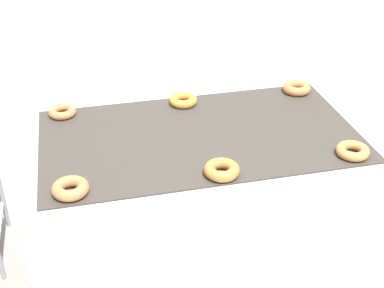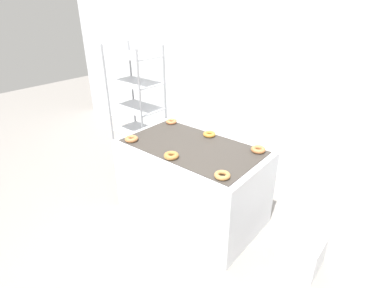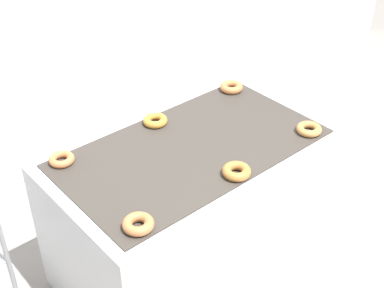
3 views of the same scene
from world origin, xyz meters
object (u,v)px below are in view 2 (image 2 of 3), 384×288
(fryer_machine, at_px, (192,181))
(donut_far_right, at_px, (258,150))
(donut_near_right, at_px, (222,175))
(glaze_bin, at_px, (301,251))
(donut_far_center, at_px, (209,134))
(donut_far_left, at_px, (171,122))
(donut_near_left, at_px, (131,139))
(baking_rack_cart, at_px, (137,108))
(donut_near_center, at_px, (171,156))

(fryer_machine, bearing_deg, donut_far_right, 27.84)
(fryer_machine, bearing_deg, donut_near_right, -28.03)
(glaze_bin, relative_size, donut_far_center, 2.58)
(donut_far_center, bearing_deg, donut_near_right, -46.55)
(fryer_machine, relative_size, donut_far_left, 11.58)
(donut_near_left, bearing_deg, glaze_bin, 11.46)
(donut_far_right, bearing_deg, fryer_machine, -152.16)
(baking_rack_cart, relative_size, donut_far_right, 11.91)
(donut_near_right, distance_m, donut_far_center, 0.86)
(baking_rack_cart, xyz_separation_m, donut_near_left, (0.76, -0.76, 0.02))
(donut_near_right, distance_m, donut_far_left, 1.34)
(fryer_machine, height_order, donut_far_right, donut_far_right)
(donut_far_left, bearing_deg, donut_near_center, -47.41)
(fryer_machine, height_order, donut_near_left, donut_near_left)
(donut_near_right, height_order, donut_far_left, donut_near_right)
(donut_far_left, height_order, donut_far_right, donut_far_right)
(glaze_bin, xyz_separation_m, donut_far_right, (-0.65, 0.26, 0.73))
(donut_near_left, relative_size, donut_near_center, 0.98)
(donut_near_center, distance_m, donut_far_right, 0.87)
(donut_near_center, distance_m, donut_far_center, 0.64)
(donut_near_left, bearing_deg, donut_near_center, -0.97)
(donut_far_right, bearing_deg, baking_rack_cart, 176.25)
(donut_near_center, height_order, donut_far_left, donut_near_center)
(donut_near_left, xyz_separation_m, donut_far_right, (1.17, 0.63, -0.00))
(fryer_machine, distance_m, donut_near_center, 0.56)
(glaze_bin, distance_m, donut_far_right, 1.01)
(glaze_bin, height_order, donut_near_right, donut_near_right)
(donut_far_center, bearing_deg, donut_far_left, 178.34)
(fryer_machine, distance_m, donut_far_center, 0.55)
(donut_near_right, bearing_deg, donut_near_left, -179.77)
(donut_near_center, bearing_deg, fryer_machine, 91.66)
(donut_far_left, relative_size, donut_far_center, 0.96)
(donut_far_center, bearing_deg, baking_rack_cart, 174.55)
(donut_near_center, height_order, donut_near_right, donut_near_center)
(donut_near_left, bearing_deg, fryer_machine, 28.58)
(fryer_machine, relative_size, donut_far_right, 10.61)
(baking_rack_cart, distance_m, donut_far_right, 1.94)
(donut_near_center, height_order, donut_far_right, same)
(donut_near_left, distance_m, donut_far_center, 0.85)
(donut_near_right, bearing_deg, donut_far_left, 151.44)
(glaze_bin, height_order, donut_far_center, donut_far_center)
(donut_near_left, xyz_separation_m, donut_far_left, (-0.01, 0.65, -0.00))
(donut_near_right, height_order, donut_far_right, donut_far_right)
(baking_rack_cart, relative_size, donut_near_center, 11.92)
(baking_rack_cart, distance_m, donut_near_left, 1.08)
(glaze_bin, xyz_separation_m, donut_far_left, (-1.84, 0.28, 0.73))
(baking_rack_cart, xyz_separation_m, donut_near_center, (1.35, -0.77, 0.02))
(fryer_machine, relative_size, donut_far_center, 11.06)
(donut_far_right, bearing_deg, donut_near_center, -132.42)
(donut_near_center, bearing_deg, donut_near_left, 179.03)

